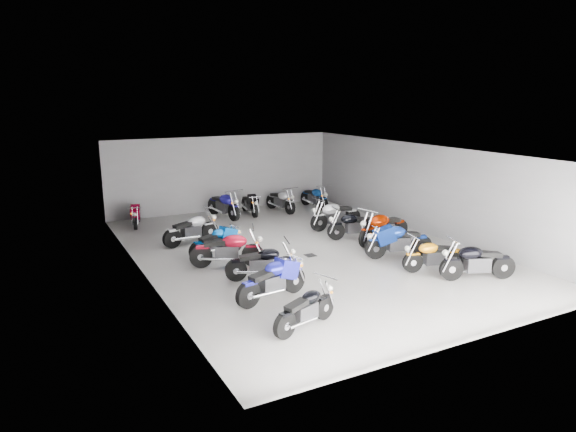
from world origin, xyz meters
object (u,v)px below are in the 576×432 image
motorcycle_back_d (250,204)px  motorcycle_right_b (434,255)px  motorcycle_left_d (228,250)px  motorcycle_right_d (383,228)px  drain_grate (310,255)px  motorcycle_left_e (217,242)px  motorcycle_back_a (136,214)px  motorcycle_right_a (477,262)px  motorcycle_back_e (281,200)px  motorcycle_right_e (354,225)px  motorcycle_right_f (335,215)px  motorcycle_left_c (262,263)px  motorcycle_right_c (398,241)px  motorcycle_left_f (192,229)px  motorcycle_left_b (273,280)px  motorcycle_left_a (306,309)px  motorcycle_back_c (224,205)px  motorcycle_back_f (314,197)px

motorcycle_back_d → motorcycle_right_b: bearing=106.6°
motorcycle_left_d → motorcycle_right_d: (5.47, -0.23, 0.04)m
motorcycle_back_d → drain_grate: bearing=89.7°
motorcycle_left_e → motorcycle_back_a: size_ratio=1.03×
motorcycle_right_a → motorcycle_back_d: (-2.29, 10.05, -0.05)m
motorcycle_right_a → motorcycle_back_e: motorcycle_right_a is taller
motorcycle_right_e → motorcycle_back_a: bearing=61.4°
motorcycle_right_f → motorcycle_left_d: bearing=110.9°
motorcycle_left_c → motorcycle_right_c: bearing=104.5°
drain_grate → motorcycle_left_f: (-2.87, 3.00, 0.49)m
motorcycle_left_b → motorcycle_left_d: (-0.06, 2.84, 0.01)m
motorcycle_left_a → motorcycle_left_d: (0.00, 4.59, 0.07)m
motorcycle_left_e → motorcycle_back_d: same height
motorcycle_back_c → motorcycle_left_c: bearing=66.2°
motorcycle_left_e → motorcycle_right_d: size_ratio=0.82×
motorcycle_left_a → motorcycle_left_e: (0.08, 5.71, 0.01)m
motorcycle_left_e → motorcycle_right_c: size_ratio=0.89×
motorcycle_left_f → motorcycle_right_c: size_ratio=0.97×
motorcycle_back_a → drain_grate: bearing=137.8°
motorcycle_left_b → motorcycle_right_c: (4.89, 1.23, 0.01)m
motorcycle_left_a → motorcycle_right_b: bearing=87.6°
motorcycle_left_f → motorcycle_right_f: 5.38m
motorcycle_right_b → motorcycle_right_c: 1.46m
motorcycle_back_c → motorcycle_right_d: bearing=108.0°
motorcycle_left_c → motorcycle_right_c: motorcycle_right_c is taller
motorcycle_right_f → motorcycle_back_f: bearing=-21.0°
motorcycle_left_e → drain_grate: bearing=50.6°
motorcycle_left_b → motorcycle_back_f: 10.64m
motorcycle_right_a → motorcycle_right_f: (-0.42, 6.37, 0.02)m
motorcycle_left_a → motorcycle_left_e: size_ratio=0.94×
motorcycle_left_c → motorcycle_left_a: bearing=9.0°
motorcycle_back_c → motorcycle_left_a: bearing=67.7°
drain_grate → motorcycle_left_c: bearing=-151.2°
drain_grate → motorcycle_right_a: (2.91, -3.94, 0.50)m
motorcycle_left_d → motorcycle_right_c: bearing=94.5°
motorcycle_back_f → motorcycle_right_b: bearing=78.6°
motorcycle_left_e → motorcycle_right_d: 5.55m
motorcycle_left_a → motorcycle_back_c: (2.10, 10.44, 0.10)m
motorcycle_left_d → motorcycle_left_f: bearing=-153.3°
motorcycle_right_c → motorcycle_back_c: size_ratio=0.95×
motorcycle_left_c → motorcycle_back_e: (4.25, 7.22, 0.01)m
motorcycle_right_c → motorcycle_left_c: bearing=103.7°
motorcycle_right_c → motorcycle_back_f: 7.49m
motorcycle_left_e → motorcycle_right_f: 5.19m
motorcycle_left_e → motorcycle_right_b: size_ratio=1.00×
drain_grate → motorcycle_right_a: size_ratio=0.16×
motorcycle_left_d → motorcycle_right_e: (5.00, 0.79, -0.04)m
motorcycle_left_a → motorcycle_right_d: (5.47, 4.36, 0.11)m
motorcycle_back_a → motorcycle_back_e: (6.02, -0.36, 0.04)m
motorcycle_left_a → motorcycle_back_d: 11.00m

